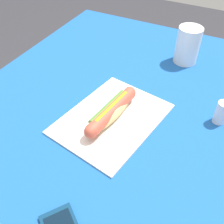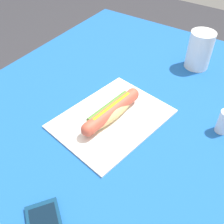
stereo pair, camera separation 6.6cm
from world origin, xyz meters
TOP-DOWN VIEW (x-y plane):
  - ground_plane at (0.00, 0.00)m, footprint 6.00×6.00m
  - dining_table at (0.00, 0.00)m, footprint 1.23×1.00m
  - paper_wrapper at (-0.05, 0.01)m, footprint 0.37×0.30m
  - hot_dog at (-0.05, 0.01)m, footprint 0.24×0.07m
  - drinking_cup at (0.36, -0.09)m, footprint 0.09×0.09m
  - salt_shaker at (0.09, -0.27)m, footprint 0.04×0.04m

SIDE VIEW (x-z plane):
  - ground_plane at x=0.00m, z-range 0.00..0.00m
  - dining_table at x=0.00m, z-range 0.27..1.05m
  - paper_wrapper at x=-0.05m, z-range 0.78..0.79m
  - hot_dog at x=-0.05m, z-range 0.79..0.84m
  - salt_shaker at x=0.09m, z-range 0.78..0.86m
  - drinking_cup at x=0.36m, z-range 0.78..0.92m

